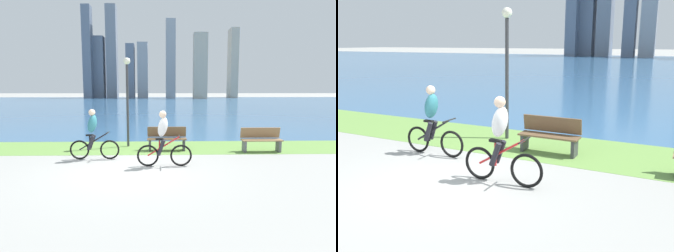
{
  "view_description": "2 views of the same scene",
  "coord_description": "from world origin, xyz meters",
  "views": [
    {
      "loc": [
        0.92,
        -8.09,
        2.35
      ],
      "look_at": [
        1.17,
        1.33,
        1.13
      ],
      "focal_mm": 30.52,
      "sensor_mm": 36.0,
      "label": 1
    },
    {
      "loc": [
        4.14,
        -5.59,
        2.69
      ],
      "look_at": [
        0.78,
        1.1,
        0.98
      ],
      "focal_mm": 39.42,
      "sensor_mm": 36.0,
      "label": 2
    }
  ],
  "objects": [
    {
      "name": "ground_plane",
      "position": [
        0.0,
        0.0,
        0.0
      ],
      "size": [
        300.0,
        300.0,
        0.0
      ],
      "primitive_type": "plane",
      "color": "#9E9E99"
    },
    {
      "name": "grass_strip_bayside",
      "position": [
        0.0,
        3.26,
        0.0
      ],
      "size": [
        120.0,
        2.66,
        0.01
      ],
      "primitive_type": "cube",
      "color": "#6B9947",
      "rests_on": "ground"
    },
    {
      "name": "bay_water_surface",
      "position": [
        0.0,
        39.48,
        0.0
      ],
      "size": [
        300.0,
        69.79,
        0.0
      ],
      "primitive_type": "cube",
      "color": "#386693",
      "rests_on": "ground"
    },
    {
      "name": "cyclist_lead",
      "position": [
        1.0,
        0.43,
        0.84
      ],
      "size": [
        1.68,
        0.52,
        1.71
      ],
      "color": "black",
      "rests_on": "ground"
    },
    {
      "name": "cyclist_trailing",
      "position": [
        -1.33,
        1.36,
        0.84
      ],
      "size": [
        1.66,
        0.52,
        1.69
      ],
      "color": "black",
      "rests_on": "ground"
    },
    {
      "name": "bench_near_path",
      "position": [
        1.16,
        2.75,
        0.45
      ],
      "size": [
        1.5,
        0.47,
        0.9
      ],
      "color": "brown",
      "rests_on": "ground"
    },
    {
      "name": "bench_far_along_path",
      "position": [
        4.71,
        2.42,
        0.45
      ],
      "size": [
        1.5,
        0.47,
        0.9
      ],
      "color": "olive",
      "rests_on": "ground"
    },
    {
      "name": "lamppost_tall",
      "position": [
        -0.42,
        3.55,
        2.38
      ],
      "size": [
        0.28,
        0.28,
        3.59
      ],
      "color": "#38383D",
      "rests_on": "ground"
    },
    {
      "name": "city_skyline_far_shore",
      "position": [
        -3.51,
        67.02,
        9.25
      ],
      "size": [
        39.49,
        10.23,
        23.57
      ],
      "color": "slate",
      "rests_on": "ground"
    }
  ]
}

